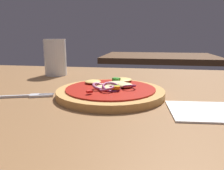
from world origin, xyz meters
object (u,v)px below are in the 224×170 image
Objects in this scene: pizza at (111,91)px; beer_glass at (55,60)px; napkin at (216,112)px; fork at (14,96)px.

beer_glass is (-0.22, 0.23, 0.04)m from pizza.
fork is at bearing 175.91° from napkin.
beer_glass is at bearing 95.21° from fork.
fork is at bearing -166.30° from pizza.
beer_glass reaches higher than napkin.
beer_glass is 0.52m from napkin.
beer_glass reaches higher than fork.
napkin is (0.39, -0.03, -0.00)m from fork.
fork is (-0.20, -0.05, -0.01)m from pizza.
fork is 1.47× the size of beer_glass.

